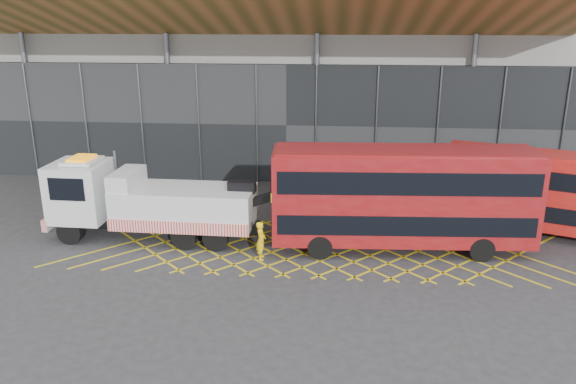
# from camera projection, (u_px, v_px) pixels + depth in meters

# --- Properties ---
(ground_plane) EXTENTS (120.00, 120.00, 0.00)m
(ground_plane) POSITION_uv_depth(u_px,v_px,m) (227.00, 244.00, 28.52)
(ground_plane) COLOR #2C2C2F
(road_markings) EXTENTS (26.36, 7.16, 0.01)m
(road_markings) POSITION_uv_depth(u_px,v_px,m) (321.00, 247.00, 28.11)
(road_markings) COLOR gold
(road_markings) RESTS_ON ground_plane
(construction_building) EXTENTS (55.00, 23.97, 18.00)m
(construction_building) POSITION_uv_depth(u_px,v_px,m) (294.00, 44.00, 43.10)
(construction_building) COLOR gray
(construction_building) RESTS_ON ground_plane
(recovery_truck) EXTENTS (12.46, 3.25, 4.34)m
(recovery_truck) POSITION_uv_depth(u_px,v_px,m) (145.00, 201.00, 28.75)
(recovery_truck) COLOR black
(recovery_truck) RESTS_ON ground_plane
(bus_towed) EXTENTS (12.70, 3.63, 5.11)m
(bus_towed) POSITION_uv_depth(u_px,v_px,m) (402.00, 195.00, 27.09)
(bus_towed) COLOR maroon
(bus_towed) RESTS_ON ground_plane
(bus_second) EXTENTS (10.92, 6.23, 4.39)m
(bus_second) POSITION_uv_depth(u_px,v_px,m) (549.00, 190.00, 29.10)
(bus_second) COLOR #AD140F
(bus_second) RESTS_ON ground_plane
(worker) EXTENTS (0.52, 0.73, 1.88)m
(worker) POSITION_uv_depth(u_px,v_px,m) (261.00, 241.00, 26.55)
(worker) COLOR yellow
(worker) RESTS_ON ground_plane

